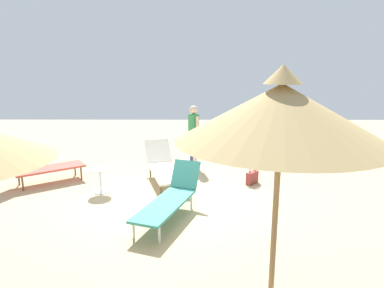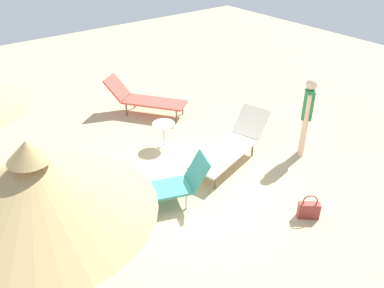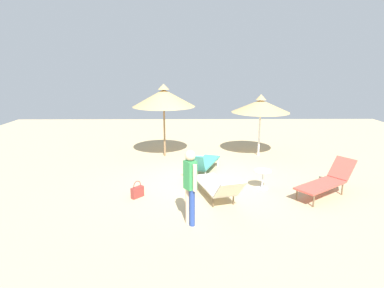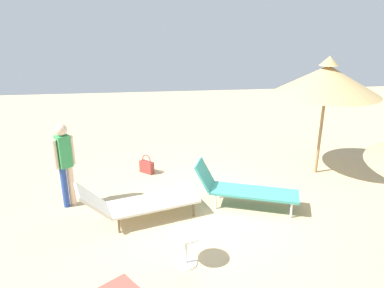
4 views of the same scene
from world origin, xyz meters
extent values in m
cube|color=tan|center=(0.00, 0.00, -0.05)|extent=(24.00, 24.00, 0.10)
cylinder|color=olive|center=(1.50, -2.92, 1.22)|extent=(0.07, 0.07, 2.44)
cone|color=tan|center=(1.50, -2.92, 2.35)|extent=(2.46, 2.46, 0.67)
cone|color=tan|center=(1.50, -2.92, 2.79)|extent=(0.44, 0.44, 0.22)
cube|color=silver|center=(-0.18, 1.22, 0.32)|extent=(1.15, 1.89, 0.05)
cylinder|color=brown|center=(0.30, 0.58, 0.15)|extent=(0.04, 0.04, 0.30)
cylinder|color=brown|center=(-0.25, 0.42, 0.15)|extent=(0.04, 0.04, 0.30)
cylinder|color=brown|center=(-0.11, 2.01, 0.15)|extent=(0.04, 0.04, 0.30)
cylinder|color=brown|center=(-0.66, 1.85, 0.15)|extent=(0.04, 0.04, 0.30)
cube|color=silver|center=(-0.50, 2.31, 0.61)|extent=(0.81, 0.71, 0.55)
cube|color=#CC4C3F|center=(-3.14, 1.41, 0.37)|extent=(1.70, 1.48, 0.05)
cylinder|color=brown|center=(-2.73, 2.03, 0.17)|extent=(0.04, 0.04, 0.35)
cylinder|color=brown|center=(-2.43, 1.61, 0.17)|extent=(0.04, 0.04, 0.35)
cylinder|color=brown|center=(-3.86, 1.22, 0.17)|extent=(0.04, 0.04, 0.35)
cylinder|color=brown|center=(-3.55, 0.79, 0.17)|extent=(0.04, 0.04, 0.35)
cube|color=#CC4C3F|center=(-3.99, 0.80, 0.66)|extent=(0.76, 0.79, 0.57)
cube|color=teal|center=(-0.04, -0.86, 0.35)|extent=(1.17, 1.89, 0.05)
cylinder|color=silver|center=(-0.08, -1.65, 0.16)|extent=(0.04, 0.04, 0.32)
cylinder|color=silver|center=(-0.53, -1.48, 0.16)|extent=(0.04, 0.04, 0.32)
cylinder|color=silver|center=(0.45, -0.23, 0.16)|extent=(0.04, 0.04, 0.32)
cylinder|color=silver|center=(-0.01, -0.06, 0.16)|extent=(0.04, 0.04, 0.32)
cube|color=teal|center=(0.32, 0.13, 0.64)|extent=(0.66, 0.52, 0.55)
cylinder|color=navy|center=(0.45, 3.01, 0.44)|extent=(0.13, 0.13, 0.89)
cylinder|color=beige|center=(0.53, 2.89, 0.44)|extent=(0.13, 0.13, 0.89)
cube|color=#338C4C|center=(0.49, 2.95, 1.22)|extent=(0.32, 0.33, 0.66)
sphere|color=beige|center=(0.49, 2.95, 1.67)|extent=(0.24, 0.24, 0.24)
cylinder|color=beige|center=(0.39, 3.09, 1.19)|extent=(0.09, 0.09, 0.61)
cylinder|color=beige|center=(0.59, 2.81, 1.19)|extent=(0.09, 0.09, 0.61)
cube|color=maroon|center=(1.96, 1.35, 0.15)|extent=(0.35, 0.38, 0.31)
torus|color=maroon|center=(1.96, 1.35, 0.36)|extent=(0.19, 0.22, 0.27)
cylinder|color=silver|center=(-1.68, 0.72, 0.56)|extent=(0.51, 0.51, 0.02)
cylinder|color=silver|center=(-1.68, 0.72, 0.28)|extent=(0.05, 0.05, 0.55)
cylinder|color=silver|center=(-1.68, 0.72, 0.01)|extent=(0.36, 0.36, 0.02)
camera|label=1|loc=(0.49, -6.81, 2.86)|focal=31.86mm
camera|label=2|loc=(5.08, -3.68, 4.83)|focal=37.67mm
camera|label=3|loc=(0.51, 9.95, 3.65)|focal=30.71mm
camera|label=4|loc=(-6.51, 1.19, 3.82)|focal=33.92mm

